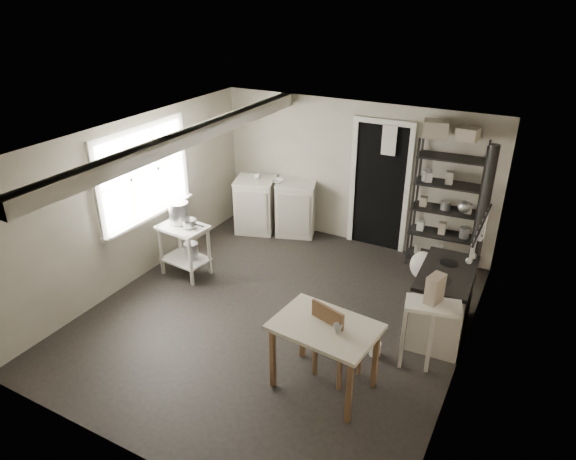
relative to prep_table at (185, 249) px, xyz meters
The scene contains 31 objects.
floor 1.76m from the prep_table, 10.01° to the right, with size 5.00×5.00×0.00m, color black.
ceiling 2.56m from the prep_table, 10.01° to the right, with size 5.00×5.00×0.00m, color silver.
wall_back 2.88m from the prep_table, 52.45° to the left, with size 4.50×0.02×2.30m, color #B2AB97.
wall_front 3.36m from the prep_table, 58.84° to the right, with size 4.50×0.02×2.30m, color #B2AB97.
wall_left 0.98m from the prep_table, 151.83° to the right, with size 0.02×5.00×2.30m, color #B2AB97.
wall_right 4.02m from the prep_table, ahead, with size 0.02×5.00×2.30m, color #B2AB97.
window 1.22m from the prep_table, 169.41° to the right, with size 0.12×1.76×1.28m, color silver, non-canonical shape.
doorway 3.11m from the prep_table, 45.39° to the left, with size 0.96×0.10×2.08m, color silver, non-canonical shape.
ceiling_beam 1.89m from the prep_table, 31.25° to the right, with size 0.18×5.00×0.18m, color silver, non-canonical shape.
wallpaper_panel 4.01m from the prep_table, ahead, with size 0.01×5.00×2.30m, color beige, non-canonical shape.
utensil_rail 4.06m from the prep_table, ahead, with size 0.06×1.20×0.44m, color #ADADAF, non-canonical shape.
prep_table is the anchor object (origin of this frame).
stockpot 0.55m from the prep_table, 146.36° to the left, with size 0.28×0.28×0.30m, color #ADADAF.
saucepan 0.47m from the prep_table, ahead, with size 0.19×0.19×0.11m, color #ADADAF.
bucket 0.09m from the prep_table, 31.83° to the left, with size 0.20×0.20×0.22m, color #ADADAF.
base_cabinets 1.94m from the prep_table, 76.53° to the left, with size 1.41×0.60×0.92m, color beige, non-canonical shape.
mixing_bowl 1.98m from the prep_table, 73.83° to the left, with size 0.26×0.26×0.06m, color white.
counter_cup 1.91m from the prep_table, 85.55° to the left, with size 0.12×0.12×0.09m, color white.
shelf_rack 3.82m from the prep_table, 32.09° to the left, with size 0.93×0.36×1.96m, color black, non-canonical shape.
shelf_jar 3.65m from the prep_table, 33.80° to the left, with size 0.09×0.10×0.21m, color white.
storage_box_a 3.89m from the prep_table, 34.30° to the left, with size 0.33×0.29×0.22m, color #BEB199.
storage_box_b 4.22m from the prep_table, 31.05° to the left, with size 0.27×0.25×0.18m, color #BEB199.
stove 3.63m from the prep_table, ahead, with size 0.60×1.09×0.85m, color beige, non-canonical shape.
stovepipe 4.10m from the prep_table, 12.38° to the left, with size 0.11×0.11×1.40m, color black, non-canonical shape.
side_ledge 3.67m from the prep_table, ahead, with size 0.58×0.31×0.89m, color silver, non-canonical shape.
oats_box 3.70m from the prep_table, ahead, with size 0.13×0.21×0.31m, color #BEB199.
work_table 3.00m from the prep_table, 23.35° to the right, with size 1.04×0.73×0.79m, color beige, non-canonical shape.
table_cup 3.18m from the prep_table, 23.03° to the right, with size 0.09×0.09×0.09m, color white.
chair 2.96m from the prep_table, 18.73° to the right, with size 0.40×0.42×0.98m, color brown, non-canonical shape.
flour_sack 3.43m from the prep_table, 25.81° to the left, with size 0.36×0.30×0.43m, color silver.
floor_crock 3.11m from the prep_table, ahead, with size 0.13×0.13×0.17m, color white.
Camera 1 is at (2.71, -4.77, 3.89)m, focal length 32.00 mm.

